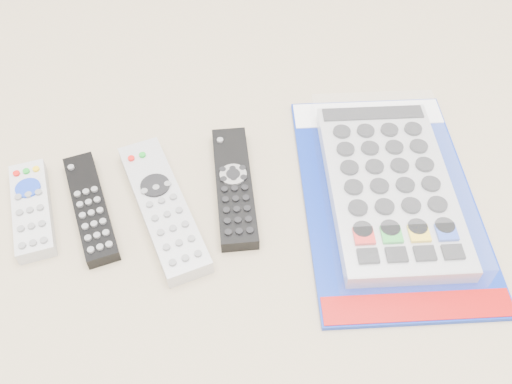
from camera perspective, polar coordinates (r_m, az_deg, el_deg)
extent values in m
plane|color=tan|center=(0.76, -5.99, -0.17)|extent=(5.00, 5.00, 0.00)
cube|color=#AFAFB2|center=(0.78, -21.48, -1.60)|extent=(0.06, 0.15, 0.02)
cylinder|color=#1938BC|center=(0.79, -21.85, 0.39)|extent=(0.03, 0.03, 0.00)
cube|color=black|center=(0.76, -16.24, -1.42)|extent=(0.06, 0.18, 0.02)
cube|color=#B3B3B7|center=(0.74, -9.32, -1.43)|extent=(0.09, 0.23, 0.02)
cylinder|color=black|center=(0.74, -10.06, 0.66)|extent=(0.04, 0.04, 0.00)
cube|color=black|center=(0.75, -2.21, 0.66)|extent=(0.07, 0.20, 0.02)
cylinder|color=#BBBBBF|center=(0.75, -2.30, 1.76)|extent=(0.04, 0.04, 0.00)
cube|color=#0E289B|center=(0.77, 13.05, -0.46)|extent=(0.28, 0.40, 0.01)
cube|color=white|center=(0.86, 11.09, 7.69)|extent=(0.22, 0.09, 0.00)
cube|color=#A70B0B|center=(0.68, 15.84, -10.97)|extent=(0.22, 0.07, 0.00)
cube|color=#B3B3B7|center=(0.76, 13.16, 0.54)|extent=(0.20, 0.31, 0.02)
cube|color=white|center=(0.75, 13.29, 1.02)|extent=(0.22, 0.33, 0.04)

